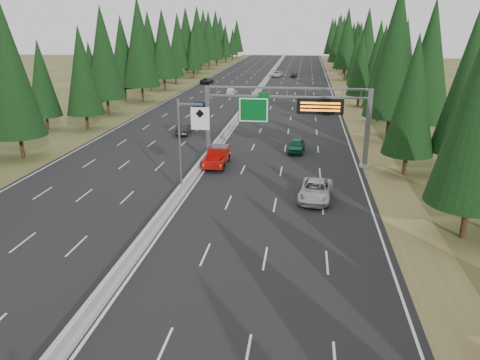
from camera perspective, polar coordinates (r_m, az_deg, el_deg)
road at (r=92.70m, az=1.62°, el=10.01°), size 32.00×260.00×0.08m
shoulder_right at (r=92.49m, az=12.81°, el=9.54°), size 3.60×260.00×0.06m
shoulder_left at (r=96.26m, az=-9.13°, el=10.10°), size 3.60×260.00×0.06m
median_barrier at (r=92.64m, az=1.63°, el=10.24°), size 0.70×260.00×0.85m
sign_gantry at (r=46.80m, az=6.49°, el=7.97°), size 16.75×0.98×7.80m
hov_sign_pole at (r=38.38m, az=-6.56°, el=4.81°), size 2.80×0.50×8.00m
tree_row_right at (r=86.01m, az=16.51°, el=14.62°), size 11.51×245.56×18.39m
tree_row_left at (r=98.07m, az=-11.62°, el=15.56°), size 12.17×242.98×18.70m
silver_minivan at (r=38.63m, az=9.19°, el=-1.25°), size 3.04×5.65×1.51m
red_pickup at (r=47.60m, az=-2.69°, el=3.08°), size 1.98×5.55×1.81m
car_ahead_green at (r=52.75m, az=6.88°, el=4.18°), size 2.02×4.35×1.44m
car_ahead_dkred at (r=77.24m, az=10.39°, el=8.53°), size 1.55×4.06×1.32m
car_ahead_dkgrey at (r=80.91m, az=8.91°, el=9.11°), size 2.39×5.24×1.49m
car_ahead_white at (r=130.07m, az=4.55°, el=12.76°), size 2.90×5.48×1.47m
car_ahead_far at (r=129.13m, az=6.61°, el=12.65°), size 1.83×4.26×1.43m
car_onc_near at (r=61.38m, az=-6.82°, el=6.18°), size 1.64×4.18×1.35m
car_onc_blue at (r=79.88m, az=-4.96°, el=9.10°), size 2.10×4.79×1.37m
car_onc_white at (r=96.32m, az=-1.11°, el=10.83°), size 2.18×4.69×1.55m
car_onc_far at (r=114.91m, az=-4.07°, el=12.00°), size 2.66×5.15×1.39m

